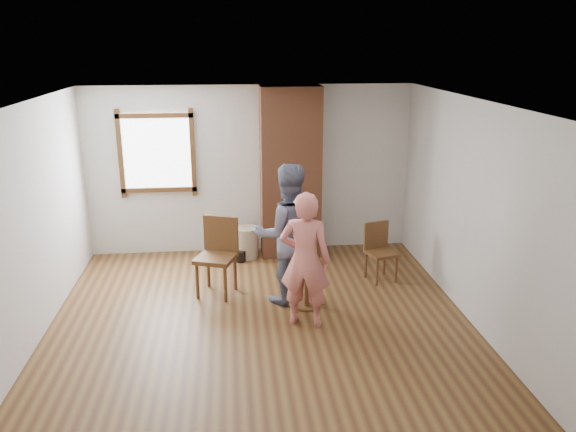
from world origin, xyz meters
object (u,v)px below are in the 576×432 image
object	(u,v)px
stoneware_crock	(246,242)
man	(288,234)
person_pink	(305,260)
dining_chair_right	(379,248)
dining_chair_left	(218,251)
side_table	(307,278)

from	to	relation	value
stoneware_crock	man	xyz separation A→B (m)	(0.48, -1.58, 0.66)
person_pink	dining_chair_right	bearing A→B (deg)	-117.84
man	person_pink	bearing A→B (deg)	96.01
dining_chair_left	person_pink	distance (m)	1.46
dining_chair_left	person_pink	world-z (taller)	person_pink
side_table	man	bearing A→B (deg)	130.60
dining_chair_right	man	xyz separation A→B (m)	(-1.35, -0.55, 0.45)
dining_chair_right	man	bearing A→B (deg)	-174.12
dining_chair_left	stoneware_crock	bearing A→B (deg)	91.52
stoneware_crock	man	world-z (taller)	man
dining_chair_right	man	distance (m)	1.52
dining_chair_left	dining_chair_right	size ratio (longest dim) A/B	1.26
dining_chair_left	man	world-z (taller)	man
side_table	man	size ratio (longest dim) A/B	0.33
man	person_pink	xyz separation A→B (m)	(0.13, -0.66, -0.09)
dining_chair_left	dining_chair_right	world-z (taller)	dining_chair_left
stoneware_crock	side_table	distance (m)	1.96
stoneware_crock	person_pink	xyz separation A→B (m)	(0.61, -2.23, 0.57)
dining_chair_right	stoneware_crock	bearing A→B (deg)	134.32
dining_chair_right	side_table	size ratio (longest dim) A/B	1.35
dining_chair_left	person_pink	xyz separation A→B (m)	(1.02, -1.02, 0.24)
side_table	stoneware_crock	bearing A→B (deg)	110.70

